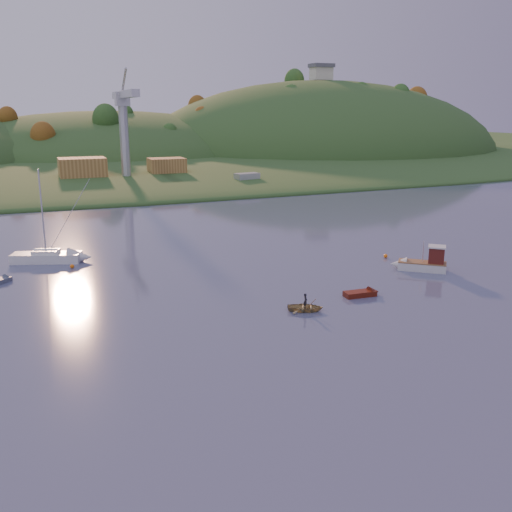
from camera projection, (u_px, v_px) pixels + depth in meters
name	position (u px, v px, depth m)	size (l,w,h in m)	color
ground	(452.00, 456.00, 31.79)	(500.00, 500.00, 0.00)	#333B54
far_shore	(78.00, 155.00, 238.48)	(620.00, 220.00, 1.50)	#22431B
shore_slope	(97.00, 170.00, 180.07)	(640.00, 150.00, 7.00)	#22431B
hill_center	(109.00, 158.00, 224.10)	(140.00, 120.00, 36.00)	#22431B
hill_right	(319.00, 154.00, 241.19)	(150.00, 130.00, 60.00)	#22431B
hilltop_house	(321.00, 71.00, 232.80)	(9.00, 7.00, 6.45)	beige
hillside_trees	(90.00, 164.00, 198.04)	(280.00, 50.00, 32.00)	#254E1B
wharf	(138.00, 181.00, 142.92)	(42.00, 16.00, 2.40)	slate
shed_west	(82.00, 168.00, 138.24)	(11.00, 8.00, 4.80)	olive
shed_east	(167.00, 166.00, 146.79)	(9.00, 7.00, 4.00)	olive
dock_crane	(124.00, 115.00, 134.59)	(3.20, 28.00, 20.30)	#B7B7BC
fishing_boat	(419.00, 263.00, 68.04)	(6.26, 5.65, 4.12)	silver
sailboat_far	(46.00, 256.00, 71.64)	(8.77, 5.10, 11.66)	silver
canoe	(305.00, 307.00, 54.40)	(2.43, 3.41, 0.71)	#928150
paddler	(305.00, 303.00, 54.30)	(0.55, 0.36, 1.50)	black
red_tender	(366.00, 293.00, 58.92)	(3.94, 1.52, 1.32)	#51170B
grey_dinghy	(4.00, 280.00, 63.67)	(2.97, 2.93, 1.14)	slate
work_vessel	(247.00, 182.00, 138.97)	(14.38, 7.34, 3.53)	slate
buoy_1	(386.00, 256.00, 73.79)	(0.50, 0.50, 0.50)	orange
buoy_3	(72.00, 266.00, 68.97)	(0.50, 0.50, 0.50)	orange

